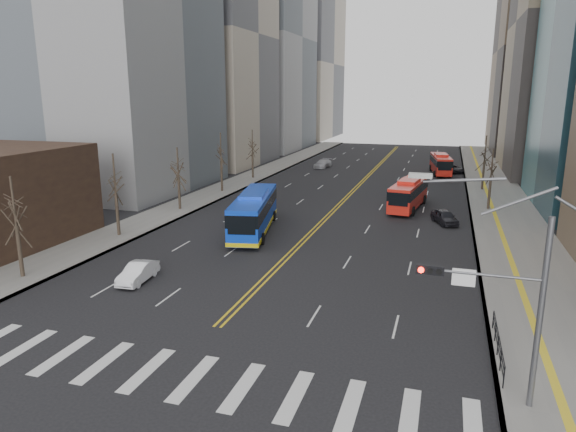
# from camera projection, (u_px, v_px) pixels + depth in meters

# --- Properties ---
(ground) EXTENTS (220.00, 220.00, 0.00)m
(ground) POSITION_uv_depth(u_px,v_px,m) (170.00, 374.00, 23.28)
(ground) COLOR black
(sidewalk_right) EXTENTS (7.00, 130.00, 0.15)m
(sidewalk_right) POSITION_uv_depth(u_px,v_px,m) (499.00, 201.00, 60.00)
(sidewalk_right) COLOR gray
(sidewalk_right) RESTS_ON ground
(sidewalk_left) EXTENTS (5.00, 130.00, 0.15)m
(sidewalk_left) POSITION_uv_depth(u_px,v_px,m) (231.00, 186.00, 69.79)
(sidewalk_left) COLOR gray
(sidewalk_left) RESTS_ON ground
(crosswalk) EXTENTS (26.70, 4.00, 0.01)m
(crosswalk) POSITION_uv_depth(u_px,v_px,m) (170.00, 374.00, 23.28)
(crosswalk) COLOR silver
(crosswalk) RESTS_ON ground
(centerline) EXTENTS (0.55, 100.00, 0.01)m
(centerline) POSITION_uv_depth(u_px,v_px,m) (363.00, 180.00, 74.34)
(centerline) COLOR gold
(centerline) RESTS_ON ground
(office_towers) EXTENTS (83.00, 134.00, 58.00)m
(office_towers) POSITION_uv_depth(u_px,v_px,m) (383.00, 18.00, 81.22)
(office_towers) COLOR gray
(office_towers) RESTS_ON ground
(signal_mast) EXTENTS (5.37, 0.37, 9.39)m
(signal_mast) POSITION_uv_depth(u_px,v_px,m) (502.00, 292.00, 20.03)
(signal_mast) COLOR slate
(signal_mast) RESTS_ON ground
(pedestrian_railing) EXTENTS (0.06, 6.06, 1.02)m
(pedestrian_railing) POSITION_uv_depth(u_px,v_px,m) (498.00, 342.00, 24.54)
(pedestrian_railing) COLOR black
(pedestrian_railing) RESTS_ON sidewalk_right
(street_trees) EXTENTS (35.20, 47.20, 7.60)m
(street_trees) POSITION_uv_depth(u_px,v_px,m) (270.00, 163.00, 56.28)
(street_trees) COLOR #2E261C
(street_trees) RESTS_ON ground
(blue_bus) EXTENTS (5.26, 12.96, 3.67)m
(blue_bus) POSITION_uv_depth(u_px,v_px,m) (254.00, 211.00, 46.73)
(blue_bus) COLOR blue
(blue_bus) RESTS_ON ground
(red_bus_near) EXTENTS (3.65, 10.43, 3.26)m
(red_bus_near) POSITION_uv_depth(u_px,v_px,m) (409.00, 192.00, 55.98)
(red_bus_near) COLOR red
(red_bus_near) RESTS_ON ground
(red_bus_far) EXTENTS (3.68, 10.17, 3.19)m
(red_bus_far) POSITION_uv_depth(u_px,v_px,m) (441.00, 163.00, 79.92)
(red_bus_far) COLOR red
(red_bus_far) RESTS_ON ground
(car_white) EXTENTS (1.67, 3.98, 1.28)m
(car_white) POSITION_uv_depth(u_px,v_px,m) (138.00, 272.00, 34.55)
(car_white) COLOR white
(car_white) RESTS_ON ground
(car_dark_mid) EXTENTS (3.08, 4.34, 1.37)m
(car_dark_mid) POSITION_uv_depth(u_px,v_px,m) (445.00, 217.00, 49.78)
(car_dark_mid) COLOR black
(car_dark_mid) RESTS_ON ground
(car_silver) EXTENTS (2.55, 5.06, 1.41)m
(car_silver) POSITION_uv_depth(u_px,v_px,m) (323.00, 164.00, 86.78)
(car_silver) COLOR #A8A8AD
(car_silver) RESTS_ON ground
(car_dark_far) EXTENTS (3.64, 4.83, 1.22)m
(car_dark_far) POSITION_uv_depth(u_px,v_px,m) (454.00, 169.00, 81.69)
(car_dark_far) COLOR black
(car_dark_far) RESTS_ON ground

